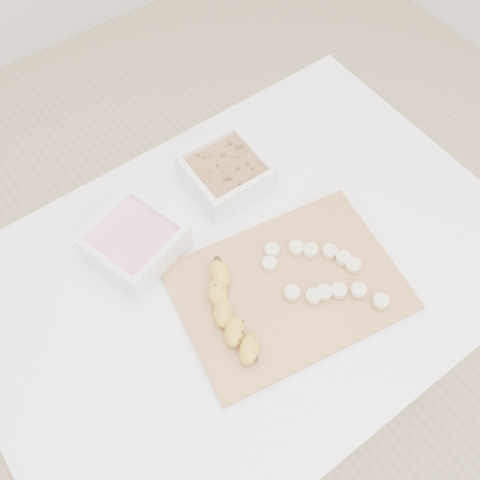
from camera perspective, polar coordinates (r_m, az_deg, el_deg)
ground at (r=1.69m, az=0.62°, el=-14.93°), size 3.50×3.50×0.00m
table at (r=1.07m, az=0.95°, el=-5.38°), size 1.00×0.70×0.75m
bowl_yogurt at (r=0.99m, az=-11.14°, el=-0.26°), size 0.18×0.18×0.07m
bowl_granola at (r=1.06m, az=-1.53°, el=7.13°), size 0.15×0.15×0.07m
cutting_board at (r=0.96m, az=5.18°, el=-5.10°), size 0.43×0.34×0.01m
banana at (r=0.91m, az=-0.91°, el=-7.84°), size 0.13×0.19×0.03m
banana_slices at (r=0.97m, az=8.66°, el=-3.46°), size 0.15×0.22×0.02m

